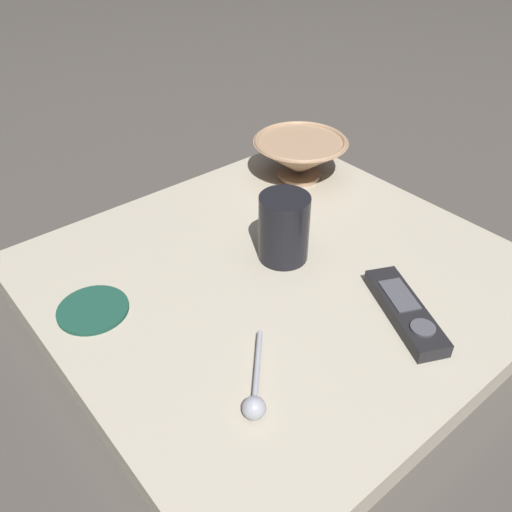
% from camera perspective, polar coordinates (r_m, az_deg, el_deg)
% --- Properties ---
extents(ground_plane, '(6.00, 6.00, 0.00)m').
position_cam_1_polar(ground_plane, '(0.77, 2.53, -3.65)').
color(ground_plane, '#47423D').
extents(table, '(0.62, 0.59, 0.04)m').
position_cam_1_polar(table, '(0.76, 2.56, -2.58)').
color(table, '#B7AD99').
rests_on(table, ground).
extents(cereal_bowl, '(0.16, 0.16, 0.07)m').
position_cam_1_polar(cereal_bowl, '(0.96, 4.70, 10.56)').
color(cereal_bowl, tan).
rests_on(cereal_bowl, table).
extents(coffee_mug, '(0.07, 0.07, 0.10)m').
position_cam_1_polar(coffee_mug, '(0.75, 2.98, 2.99)').
color(coffee_mug, black).
rests_on(coffee_mug, table).
extents(teaspoon, '(0.09, 0.09, 0.03)m').
position_cam_1_polar(teaspoon, '(0.58, -0.13, -15.02)').
color(teaspoon, '#A3A5B2').
rests_on(teaspoon, table).
extents(tv_remote_near, '(0.10, 0.16, 0.02)m').
position_cam_1_polar(tv_remote_near, '(0.70, 15.59, -5.64)').
color(tv_remote_near, black).
rests_on(tv_remote_near, table).
extents(drink_coaster, '(0.09, 0.09, 0.01)m').
position_cam_1_polar(drink_coaster, '(0.72, -16.98, -5.48)').
color(drink_coaster, '#194738').
rests_on(drink_coaster, table).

